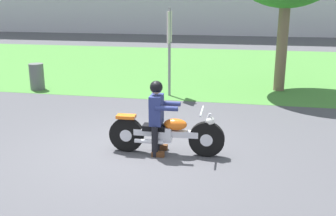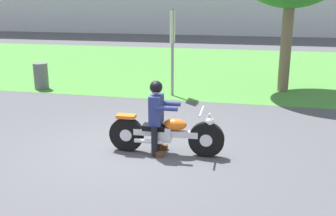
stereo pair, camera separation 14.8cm
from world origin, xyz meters
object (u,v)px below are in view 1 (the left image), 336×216
rider_lead (157,112)px  sign_banner (169,38)px  motorcycle_lead (166,134)px  trash_can (37,77)px

rider_lead → sign_banner: (-0.66, 4.55, 0.90)m
motorcycle_lead → rider_lead: (-0.17, -0.00, 0.42)m
motorcycle_lead → trash_can: bearing=137.2°
trash_can → sign_banner: size_ratio=0.33×
motorcycle_lead → rider_lead: 0.46m
rider_lead → sign_banner: sign_banner is taller
motorcycle_lead → trash_can: (-5.17, 4.51, 0.02)m
rider_lead → sign_banner: bearing=96.5°
rider_lead → trash_can: (-5.01, 4.52, -0.40)m
rider_lead → motorcycle_lead: bearing=-0.8°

